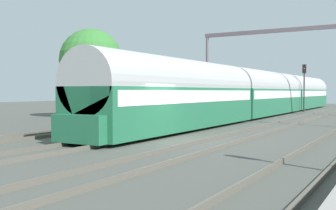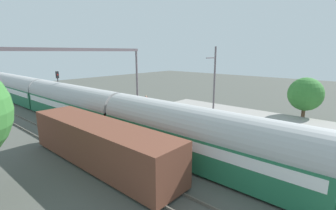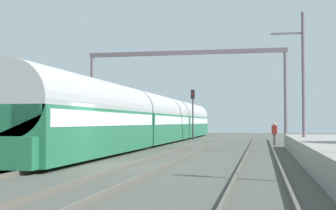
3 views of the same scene
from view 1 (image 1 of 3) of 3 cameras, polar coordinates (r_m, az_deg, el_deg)
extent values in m
plane|color=#4C4E47|center=(18.17, 0.91, -4.91)|extent=(120.00, 120.00, 0.00)
cube|color=#5C574D|center=(22.42, -15.10, -3.47)|extent=(0.08, 60.00, 0.16)
cube|color=#5C574D|center=(21.43, -12.38, -3.70)|extent=(0.08, 60.00, 0.16)
cube|color=#5C574D|center=(19.68, -6.34, -4.17)|extent=(0.08, 60.00, 0.16)
cube|color=#5C574D|center=(18.87, -2.81, -4.42)|extent=(0.08, 60.00, 0.16)
cube|color=#5C574D|center=(17.53, 4.91, -4.91)|extent=(0.08, 60.00, 0.16)
cube|color=#5C574D|center=(16.98, 9.33, -5.15)|extent=(0.08, 60.00, 0.16)
cube|color=#5C574D|center=(16.23, 18.63, -5.55)|extent=(0.08, 60.00, 0.16)
cube|color=#236B47|center=(22.96, 1.65, -0.33)|extent=(2.90, 16.00, 2.20)
cube|color=white|center=(22.95, 1.66, 1.24)|extent=(2.93, 15.36, 0.64)
cylinder|color=#ADADAD|center=(22.95, 1.66, 2.91)|extent=(2.84, 16.00, 2.84)
cube|color=#236B47|center=(38.16, 13.34, 0.51)|extent=(2.90, 16.00, 2.20)
cube|color=white|center=(38.15, 13.34, 1.46)|extent=(2.93, 15.36, 0.64)
cylinder|color=#ADADAD|center=(38.15, 13.35, 2.47)|extent=(2.84, 16.00, 2.84)
cube|color=#236B47|center=(54.03, 18.27, 0.87)|extent=(2.90, 16.00, 2.20)
cube|color=white|center=(54.02, 18.28, 1.53)|extent=(2.93, 15.36, 0.64)
cylinder|color=#ADADAD|center=(54.02, 18.29, 2.24)|extent=(2.84, 16.00, 2.84)
cube|color=#236B47|center=(16.22, -12.28, -3.26)|extent=(2.40, 0.50, 1.10)
cube|color=brown|center=(29.20, -1.21, 0.64)|extent=(2.80, 13.00, 2.70)
cube|color=black|center=(29.26, -1.21, -1.91)|extent=(2.52, 11.96, 0.10)
cylinder|color=#2D2D33|center=(44.60, 18.32, 1.62)|extent=(0.14, 0.14, 4.01)
cube|color=black|center=(44.66, 18.35, 4.78)|extent=(0.36, 0.20, 0.90)
sphere|color=red|center=(44.54, 18.32, 4.80)|extent=(0.16, 0.16, 0.16)
cylinder|color=#685961|center=(41.33, 5.45, 4.11)|extent=(0.28, 0.28, 7.50)
cube|color=#685961|center=(39.00, 16.87, 9.97)|extent=(17.07, 0.24, 0.36)
cylinder|color=#4C3826|center=(34.10, -10.58, 0.59)|extent=(0.36, 0.36, 2.78)
sphere|color=#357732|center=(34.19, -10.61, 6.12)|extent=(5.08, 5.08, 5.08)
camera|label=2|loc=(26.80, -34.20, 12.95)|focal=25.98mm
camera|label=3|loc=(3.59, -109.16, -7.43)|focal=51.35mm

